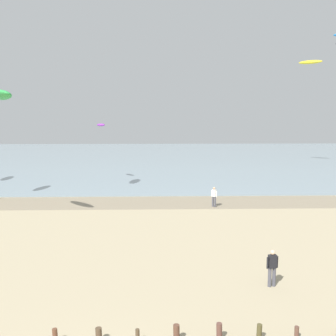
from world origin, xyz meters
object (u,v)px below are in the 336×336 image
Objects in this scene: person_by_waterline at (272,267)px; kite_aloft_0 at (101,125)px; kite_aloft_4 at (311,62)px; person_mid_beach at (214,196)px.

kite_aloft_0 reaches higher than person_by_waterline.
person_by_waterline is at bearing 172.64° from kite_aloft_0.
kite_aloft_0 is at bearing -118.91° from kite_aloft_4.
person_by_waterline is 0.89× the size of kite_aloft_0.
person_by_waterline is 31.89m from kite_aloft_0.
kite_aloft_4 reaches higher than person_mid_beach.
person_mid_beach is 1.00× the size of person_by_waterline.
person_by_waterline is 48.12m from kite_aloft_4.
kite_aloft_4 reaches higher than person_by_waterline.
person_mid_beach and person_by_waterline have the same top height.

